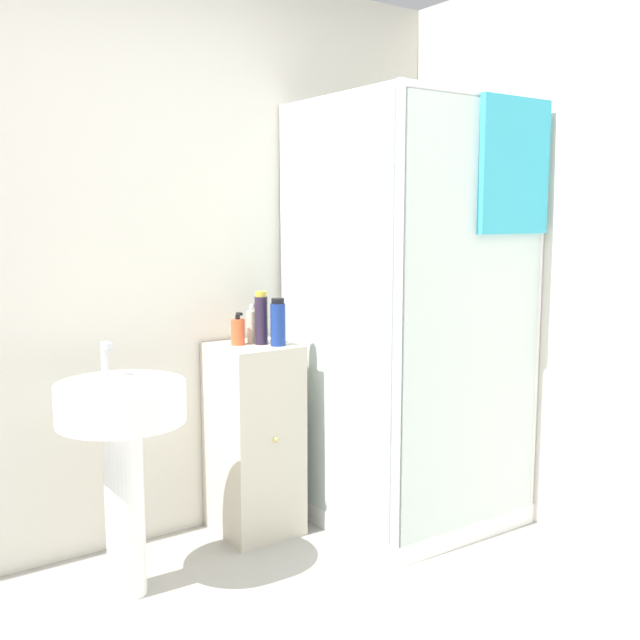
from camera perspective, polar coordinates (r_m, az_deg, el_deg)
The scene contains 8 objects.
wall_back at distance 3.28m, azimuth -15.43°, elevation 4.41°, with size 6.40×0.06×2.50m, color silver.
shower_enclosure at distance 3.53m, azimuth 6.84°, elevation -6.70°, with size 0.87×0.90×1.95m.
vanity_cabinet at distance 3.45m, azimuth -5.08°, elevation -8.98°, with size 0.34×0.39×0.87m.
sink at distance 2.91m, azimuth -14.84°, elevation -8.41°, with size 0.48×0.48×0.96m.
soap_dispenser at distance 3.33m, azimuth -6.28°, elevation -0.88°, with size 0.06×0.06×0.15m.
shampoo_bottle_tall_black at distance 3.33m, azimuth -4.51°, elevation 0.11°, with size 0.06×0.06×0.24m.
shampoo_bottle_blue at distance 3.29m, azimuth -3.22°, elevation -0.21°, with size 0.07×0.07×0.21m.
lotion_bottle_white at distance 3.38m, azimuth -5.24°, elevation -0.48°, with size 0.04×0.04×0.18m.
Camera 1 is at (-1.09, -1.39, 1.43)m, focal length 42.00 mm.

